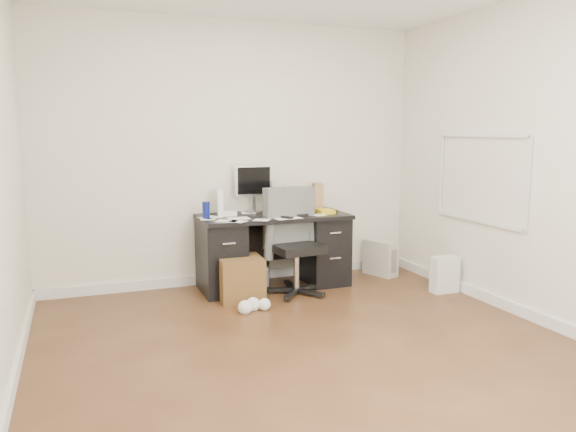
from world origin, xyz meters
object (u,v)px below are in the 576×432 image
at_px(lcd_monitor, 253,188).
at_px(keyboard, 285,215).
at_px(desk, 273,248).
at_px(wicker_basket, 240,278).
at_px(pc_tower, 380,258).
at_px(office_chair, 296,242).

distance_m(lcd_monitor, keyboard, 0.49).
relative_size(desk, lcd_monitor, 2.97).
height_order(lcd_monitor, wicker_basket, lcd_monitor).
height_order(desk, keyboard, keyboard).
relative_size(keyboard, pc_tower, 1.14).
relative_size(keyboard, office_chair, 0.42).
xyz_separation_m(desk, wicker_basket, (-0.44, -0.30, -0.20)).
bearing_deg(keyboard, pc_tower, 13.35).
relative_size(lcd_monitor, wicker_basket, 1.24).
relative_size(desk, keyboard, 3.43).
bearing_deg(desk, keyboard, -61.60).
distance_m(keyboard, wicker_basket, 0.78).
xyz_separation_m(keyboard, pc_tower, (1.19, 0.16, -0.57)).
relative_size(desk, wicker_basket, 3.69).
bearing_deg(desk, lcd_monitor, 122.16).
bearing_deg(desk, wicker_basket, -145.81).
relative_size(office_chair, pc_tower, 2.70).
bearing_deg(keyboard, wicker_basket, -157.64).
bearing_deg(wicker_basket, pc_tower, 10.67).
xyz_separation_m(office_chair, pc_tower, (1.14, 0.35, -0.33)).
distance_m(desk, office_chair, 0.37).
relative_size(lcd_monitor, keyboard, 1.16).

